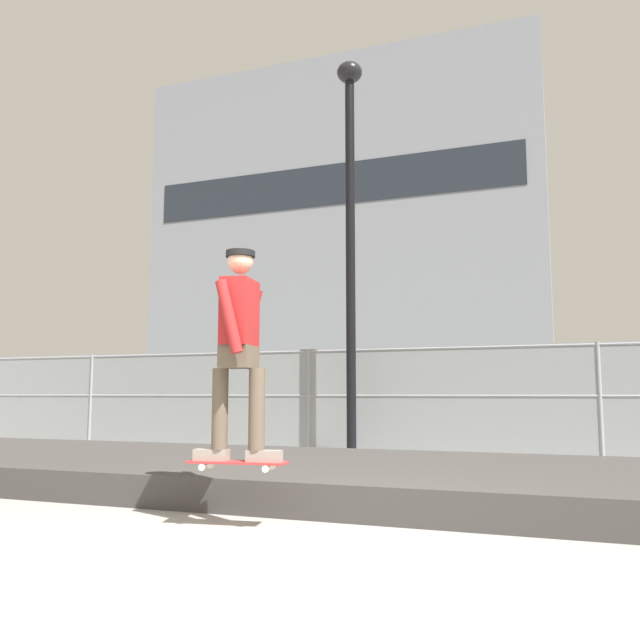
# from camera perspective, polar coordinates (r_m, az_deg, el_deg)

# --- Properties ---
(ground_plane) EXTENTS (120.00, 120.00, 0.00)m
(ground_plane) POSITION_cam_1_polar(r_m,az_deg,el_deg) (4.27, -5.52, -20.75)
(ground_plane) COLOR gray
(gravel_berm) EXTENTS (16.18, 3.46, 0.31)m
(gravel_berm) POSITION_cam_1_polar(r_m,az_deg,el_deg) (7.12, 5.71, -13.77)
(gravel_berm) COLOR #3D3A38
(gravel_berm) RESTS_ON ground_plane
(skateboard) EXTENTS (0.82, 0.31, 0.07)m
(skateboard) POSITION_cam_1_polar(r_m,az_deg,el_deg) (5.23, -7.33, -12.45)
(skateboard) COLOR #B22D2D
(skater) EXTENTS (0.73, 0.61, 1.71)m
(skater) POSITION_cam_1_polar(r_m,az_deg,el_deg) (5.22, -7.17, -1.67)
(skater) COLOR gray
(skater) RESTS_ON skateboard
(chain_fence) EXTENTS (23.95, 0.06, 1.85)m
(chain_fence) POSITION_cam_1_polar(r_m,az_deg,el_deg) (10.91, 10.89, -7.07)
(chain_fence) COLOR gray
(chain_fence) RESTS_ON ground_plane
(street_lamp) EXTENTS (0.44, 0.44, 6.83)m
(street_lamp) POSITION_cam_1_polar(r_m,az_deg,el_deg) (11.16, 2.70, 10.08)
(street_lamp) COLOR black
(street_lamp) RESTS_ON ground_plane
(parked_car_near) EXTENTS (4.42, 1.98, 1.66)m
(parked_car_near) POSITION_cam_1_polar(r_m,az_deg,el_deg) (16.21, -7.12, -7.26)
(parked_car_near) COLOR silver
(parked_car_near) RESTS_ON ground_plane
(library_building) EXTENTS (24.59, 12.23, 21.59)m
(library_building) POSITION_cam_1_polar(r_m,az_deg,el_deg) (43.90, 3.33, 6.27)
(library_building) COLOR slate
(library_building) RESTS_ON ground_plane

